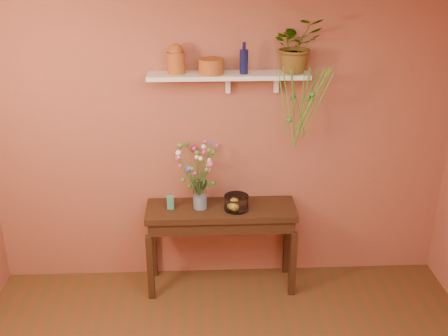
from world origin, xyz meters
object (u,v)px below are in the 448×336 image
object	(u,v)px
blue_bottle	(244,61)
glass_vase	(200,197)
spider_plant	(296,45)
sideboard	(221,219)
bouquet	(197,163)
glass_bowl	(236,203)
terracotta_jug	(176,59)

from	to	relation	value
blue_bottle	glass_vase	distance (m)	1.21
blue_bottle	spider_plant	xyz separation A→B (m)	(0.42, 0.05, 0.11)
sideboard	bouquet	xyz separation A→B (m)	(-0.20, 0.01, 0.53)
blue_bottle	glass_bowl	distance (m)	1.20
blue_bottle	spider_plant	distance (m)	0.44
glass_vase	glass_bowl	xyz separation A→B (m)	(0.31, -0.04, -0.05)
terracotta_jug	bouquet	world-z (taller)	terracotta_jug
sideboard	bouquet	world-z (taller)	bouquet
terracotta_jug	bouquet	xyz separation A→B (m)	(0.15, -0.09, -0.85)
sideboard	glass_vase	bearing A→B (deg)	179.79
glass_vase	glass_bowl	world-z (taller)	glass_vase
sideboard	glass_vase	xyz separation A→B (m)	(-0.18, 0.00, 0.22)
blue_bottle	glass_vase	size ratio (longest dim) A/B	0.99
terracotta_jug	blue_bottle	xyz separation A→B (m)	(0.54, -0.03, -0.01)
terracotta_jug	spider_plant	world-z (taller)	spider_plant
bouquet	blue_bottle	bearing A→B (deg)	8.71
terracotta_jug	spider_plant	size ratio (longest dim) A/B	0.55
spider_plant	glass_bowl	distance (m)	1.40
blue_bottle	spider_plant	size ratio (longest dim) A/B	0.58
terracotta_jug	glass_bowl	bearing A→B (deg)	-16.28
blue_bottle	bouquet	size ratio (longest dim) A/B	0.54
spider_plant	glass_vase	distance (m)	1.49
blue_bottle	terracotta_jug	bearing A→B (deg)	177.12
glass_vase	bouquet	distance (m)	0.31
spider_plant	glass_vase	bearing A→B (deg)	-171.33
blue_bottle	spider_plant	world-z (taller)	spider_plant
blue_bottle	glass_vase	xyz separation A→B (m)	(-0.37, -0.07, -1.15)
glass_vase	bouquet	size ratio (longest dim) A/B	0.55
terracotta_jug	glass_vase	distance (m)	1.18
bouquet	glass_bowl	world-z (taller)	bouquet
sideboard	terracotta_jug	xyz separation A→B (m)	(-0.35, 0.10, 1.38)
bouquet	glass_vase	bearing A→B (deg)	-35.40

